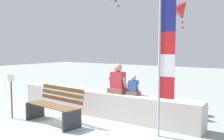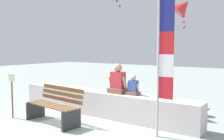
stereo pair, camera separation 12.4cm
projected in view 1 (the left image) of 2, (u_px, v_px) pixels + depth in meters
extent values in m
plane|color=gray|center=(69.00, 127.00, 5.97)|extent=(40.00, 40.00, 0.00)
cube|color=beige|center=(100.00, 103.00, 6.95)|extent=(5.55, 0.52, 0.66)
cube|color=brown|center=(46.00, 107.00, 6.03)|extent=(1.57, 0.22, 0.03)
cube|color=brown|center=(50.00, 106.00, 6.12)|extent=(1.57, 0.22, 0.03)
cube|color=brown|center=(54.00, 105.00, 6.20)|extent=(1.57, 0.22, 0.03)
cube|color=brown|center=(58.00, 104.00, 6.29)|extent=(1.57, 0.22, 0.03)
cube|color=brown|center=(61.00, 99.00, 6.36)|extent=(1.57, 0.20, 0.10)
cube|color=brown|center=(62.00, 94.00, 6.37)|extent=(1.57, 0.20, 0.10)
cube|color=brown|center=(62.00, 88.00, 6.37)|extent=(1.57, 0.20, 0.10)
cube|color=#2D2D33|center=(35.00, 110.00, 6.64)|extent=(0.10, 0.53, 0.45)
cube|color=#2D2D33|center=(72.00, 120.00, 5.71)|extent=(0.10, 0.53, 0.45)
cube|color=brown|center=(118.00, 91.00, 6.65)|extent=(0.45, 0.37, 0.12)
cube|color=#C3313E|center=(118.00, 80.00, 6.63)|extent=(0.35, 0.23, 0.43)
cylinder|color=tan|center=(111.00, 81.00, 6.74)|extent=(0.07, 0.17, 0.32)
cylinder|color=tan|center=(125.00, 83.00, 6.49)|extent=(0.07, 0.17, 0.32)
sphere|color=tan|center=(118.00, 68.00, 6.60)|extent=(0.22, 0.22, 0.22)
cube|color=brown|center=(133.00, 93.00, 6.39)|extent=(0.30, 0.24, 0.08)
cube|color=#2F5198|center=(133.00, 86.00, 6.38)|extent=(0.23, 0.15, 0.28)
cylinder|color=#D8AB8A|center=(128.00, 87.00, 6.45)|extent=(0.05, 0.11, 0.21)
cylinder|color=#D8AB8A|center=(138.00, 88.00, 6.29)|extent=(0.05, 0.11, 0.21)
sphere|color=#D8AB8A|center=(134.00, 78.00, 6.36)|extent=(0.14, 0.14, 0.14)
cylinder|color=#B7B7BC|center=(159.00, 63.00, 5.18)|extent=(0.05, 0.05, 3.06)
cube|color=red|center=(167.00, 88.00, 5.13)|extent=(0.30, 0.02, 0.45)
cube|color=white|center=(168.00, 66.00, 5.09)|extent=(0.30, 0.02, 0.45)
cube|color=red|center=(168.00, 43.00, 5.05)|extent=(0.30, 0.02, 0.45)
cube|color=navy|center=(168.00, 20.00, 5.01)|extent=(0.30, 0.02, 0.45)
cone|color=red|center=(181.00, 7.00, 8.61)|extent=(0.96, 0.89, 0.77)
sphere|color=#C3263C|center=(182.00, 12.00, 8.53)|extent=(0.08, 0.08, 0.08)
sphere|color=#C3263C|center=(182.00, 17.00, 8.45)|extent=(0.08, 0.08, 0.08)
sphere|color=#C3263C|center=(182.00, 22.00, 8.36)|extent=(0.08, 0.08, 0.08)
sphere|color=#C3263C|center=(183.00, 27.00, 8.28)|extent=(0.08, 0.08, 0.08)
sphere|color=purple|center=(116.00, 1.00, 8.77)|extent=(0.08, 0.08, 0.08)
sphere|color=purple|center=(118.00, 6.00, 8.75)|extent=(0.08, 0.08, 0.08)
cylinder|color=brown|center=(12.00, 100.00, 6.62)|extent=(0.04, 0.04, 0.97)
cube|color=beige|center=(11.00, 78.00, 6.57)|extent=(0.24, 0.03, 0.18)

